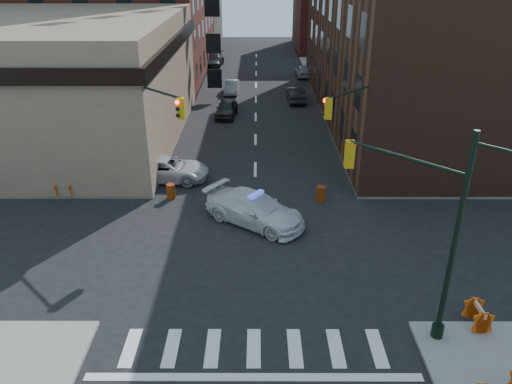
{
  "coord_description": "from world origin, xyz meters",
  "views": [
    {
      "loc": [
        0.11,
        -20.77,
        12.95
      ],
      "look_at": [
        0.07,
        1.84,
        2.2
      ],
      "focal_mm": 35.0,
      "sensor_mm": 36.0,
      "label": 1
    }
  ],
  "objects_px": {
    "pedestrian_a": "(134,180)",
    "parked_car_wfar": "(232,87)",
    "parked_car_wnear": "(226,108)",
    "pedestrian_b": "(109,178)",
    "barricade_se_a": "(478,316)",
    "parked_car_enear": "(296,94)",
    "barrel_bank": "(171,191)",
    "pickup": "(167,169)",
    "barrel_road": "(321,194)",
    "police_car": "(255,209)",
    "barricade_nw_a": "(144,182)"
  },
  "relations": [
    {
      "from": "parked_car_enear",
      "to": "barricade_se_a",
      "type": "distance_m",
      "value": 33.16
    },
    {
      "from": "pedestrian_a",
      "to": "barricade_se_a",
      "type": "height_order",
      "value": "pedestrian_a"
    },
    {
      "from": "barrel_road",
      "to": "barricade_se_a",
      "type": "distance_m",
      "value": 11.88
    },
    {
      "from": "pickup",
      "to": "parked_car_wfar",
      "type": "height_order",
      "value": "pickup"
    },
    {
      "from": "pickup",
      "to": "parked_car_wnear",
      "type": "height_order",
      "value": "pickup"
    },
    {
      "from": "barrel_road",
      "to": "parked_car_enear",
      "type": "bearing_deg",
      "value": 89.78
    },
    {
      "from": "parked_car_enear",
      "to": "barrel_road",
      "type": "relative_size",
      "value": 4.66
    },
    {
      "from": "pickup",
      "to": "barrel_road",
      "type": "xyz_separation_m",
      "value": [
        9.4,
        -3.08,
        -0.26
      ]
    },
    {
      "from": "parked_car_wnear",
      "to": "barricade_nw_a",
      "type": "height_order",
      "value": "parked_car_wnear"
    },
    {
      "from": "parked_car_enear",
      "to": "pedestrian_a",
      "type": "xyz_separation_m",
      "value": [
        -11.05,
        -21.14,
        0.29
      ]
    },
    {
      "from": "parked_car_wnear",
      "to": "parked_car_enear",
      "type": "distance_m",
      "value": 8.16
    },
    {
      "from": "pedestrian_a",
      "to": "barrel_road",
      "type": "bearing_deg",
      "value": -6.78
    },
    {
      "from": "barricade_se_a",
      "to": "barricade_nw_a",
      "type": "bearing_deg",
      "value": 50.5
    },
    {
      "from": "pedestrian_b",
      "to": "barricade_nw_a",
      "type": "height_order",
      "value": "pedestrian_b"
    },
    {
      "from": "pedestrian_a",
      "to": "barricade_nw_a",
      "type": "xyz_separation_m",
      "value": [
        0.46,
        0.53,
        -0.35
      ]
    },
    {
      "from": "pedestrian_b",
      "to": "barrel_road",
      "type": "bearing_deg",
      "value": 3.57
    },
    {
      "from": "barricade_se_a",
      "to": "parked_car_enear",
      "type": "bearing_deg",
      "value": 7.31
    },
    {
      "from": "barrel_road",
      "to": "parked_car_wfar",
      "type": "bearing_deg",
      "value": 104.05
    },
    {
      "from": "pedestrian_b",
      "to": "barricade_nw_a",
      "type": "relative_size",
      "value": 1.43
    },
    {
      "from": "parked_car_wfar",
      "to": "barricade_se_a",
      "type": "xyz_separation_m",
      "value": [
        11.0,
        -36.15,
        -0.05
      ]
    },
    {
      "from": "police_car",
      "to": "barrel_bank",
      "type": "height_order",
      "value": "police_car"
    },
    {
      "from": "barrel_road",
      "to": "barricade_nw_a",
      "type": "xyz_separation_m",
      "value": [
        -10.51,
        1.31,
        0.19
      ]
    },
    {
      "from": "barricade_se_a",
      "to": "barricade_nw_a",
      "type": "xyz_separation_m",
      "value": [
        -15.2,
        12.23,
        0.07
      ]
    },
    {
      "from": "police_car",
      "to": "parked_car_wnear",
      "type": "relative_size",
      "value": 1.34
    },
    {
      "from": "pickup",
      "to": "parked_car_wfar",
      "type": "xyz_separation_m",
      "value": [
        3.09,
        22.15,
        -0.09
      ]
    },
    {
      "from": "pickup",
      "to": "pedestrian_b",
      "type": "xyz_separation_m",
      "value": [
        -2.98,
        -2.3,
        0.39
      ]
    },
    {
      "from": "parked_car_enear",
      "to": "pedestrian_a",
      "type": "relative_size",
      "value": 2.54
    },
    {
      "from": "parked_car_wfar",
      "to": "barricade_se_a",
      "type": "height_order",
      "value": "parked_car_wfar"
    },
    {
      "from": "parked_car_wnear",
      "to": "pedestrian_b",
      "type": "bearing_deg",
      "value": -105.23
    },
    {
      "from": "parked_car_wnear",
      "to": "pickup",
      "type": "bearing_deg",
      "value": -97.14
    },
    {
      "from": "pedestrian_b",
      "to": "parked_car_wnear",
      "type": "bearing_deg",
      "value": 76.95
    },
    {
      "from": "parked_car_wfar",
      "to": "barricade_nw_a",
      "type": "distance_m",
      "value": 24.29
    },
    {
      "from": "parked_car_wnear",
      "to": "parked_car_enear",
      "type": "xyz_separation_m",
      "value": [
        6.5,
        4.94,
        0.0
      ]
    },
    {
      "from": "pedestrian_a",
      "to": "barrel_bank",
      "type": "xyz_separation_m",
      "value": [
        2.22,
        -0.4,
        -0.56
      ]
    },
    {
      "from": "pedestrian_b",
      "to": "barricade_se_a",
      "type": "bearing_deg",
      "value": -27.25
    },
    {
      "from": "police_car",
      "to": "barrel_bank",
      "type": "relative_size",
      "value": 6.3
    },
    {
      "from": "police_car",
      "to": "parked_car_wfar",
      "type": "distance_m",
      "value": 27.92
    },
    {
      "from": "pedestrian_a",
      "to": "parked_car_enear",
      "type": "bearing_deg",
      "value": 59.68
    },
    {
      "from": "barricade_nw_a",
      "to": "barricade_se_a",
      "type": "bearing_deg",
      "value": -26.32
    },
    {
      "from": "police_car",
      "to": "barrel_bank",
      "type": "xyz_separation_m",
      "value": [
        -4.93,
        2.96,
        -0.37
      ]
    },
    {
      "from": "barricade_se_a",
      "to": "parked_car_wnear",
      "type": "bearing_deg",
      "value": 21.03
    },
    {
      "from": "barricade_se_a",
      "to": "barricade_nw_a",
      "type": "distance_m",
      "value": 19.51
    },
    {
      "from": "barrel_road",
      "to": "police_car",
      "type": "bearing_deg",
      "value": -146.01
    },
    {
      "from": "police_car",
      "to": "pickup",
      "type": "xyz_separation_m",
      "value": [
        -5.58,
        5.66,
        -0.09
      ]
    },
    {
      "from": "pickup",
      "to": "pedestrian_a",
      "type": "relative_size",
      "value": 3.07
    },
    {
      "from": "pedestrian_a",
      "to": "barricade_se_a",
      "type": "xyz_separation_m",
      "value": [
        15.66,
        -11.7,
        -0.42
      ]
    },
    {
      "from": "pickup",
      "to": "police_car",
      "type": "bearing_deg",
      "value": -131.2
    },
    {
      "from": "pedestrian_a",
      "to": "barrel_road",
      "type": "relative_size",
      "value": 1.83
    },
    {
      "from": "pedestrian_a",
      "to": "parked_car_wfar",
      "type": "bearing_deg",
      "value": 76.5
    },
    {
      "from": "parked_car_enear",
      "to": "pedestrian_a",
      "type": "bearing_deg",
      "value": 60.34
    }
  ]
}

